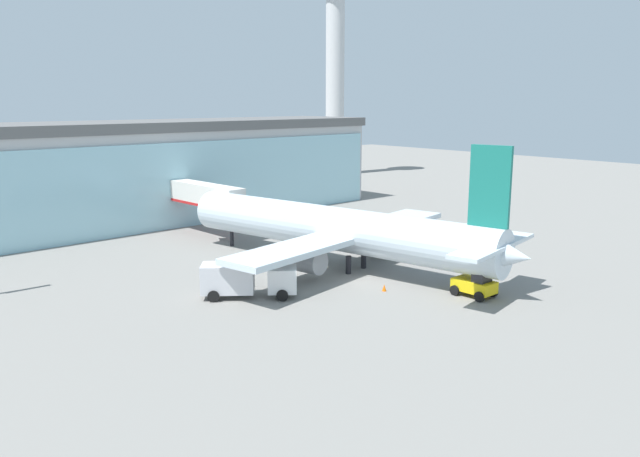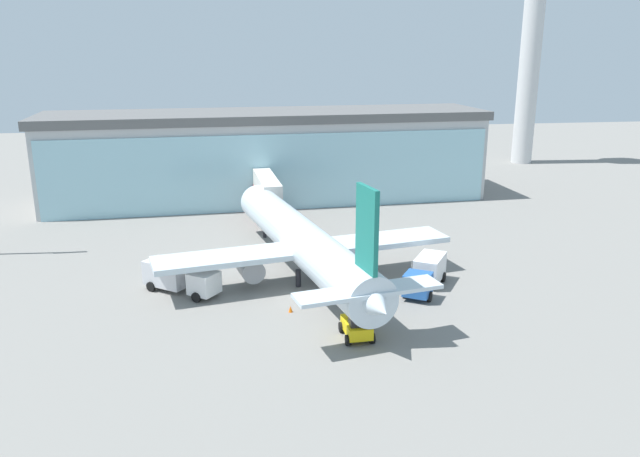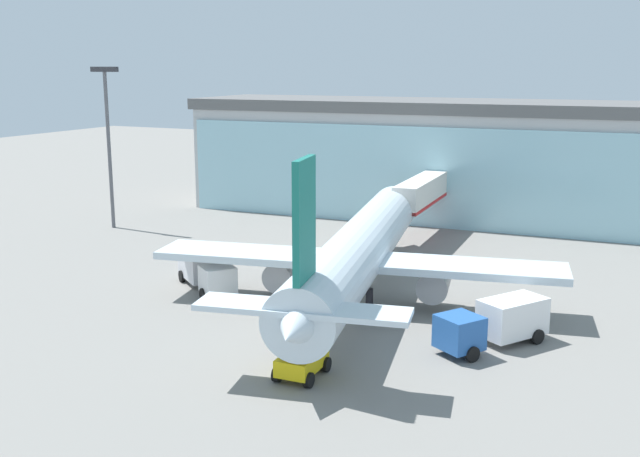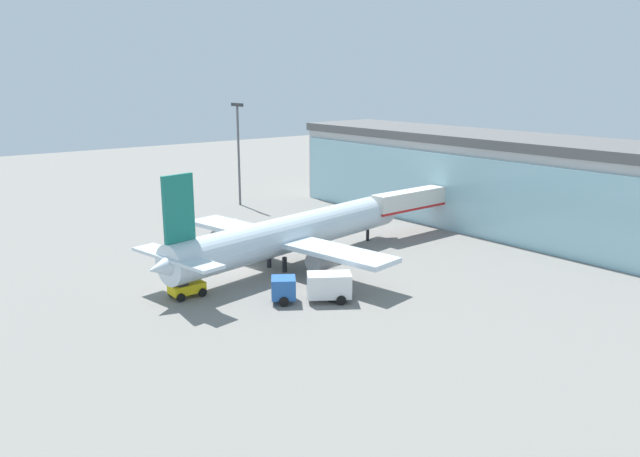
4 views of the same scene
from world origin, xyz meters
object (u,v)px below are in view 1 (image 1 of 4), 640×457
(control_tower, at_px, (335,54))
(baggage_cart, at_px, (435,247))
(safety_cone_nose, at_px, (384,288))
(fuel_truck, at_px, (450,243))
(pushback_tug, at_px, (476,284))
(catering_truck, at_px, (246,279))
(jet_bridge, at_px, (199,195))
(airplane, at_px, (338,230))
(safety_cone_wingtip, at_px, (222,291))

(control_tower, height_order, baggage_cart, control_tower)
(control_tower, relative_size, baggage_cart, 12.82)
(control_tower, bearing_deg, safety_cone_nose, -128.76)
(fuel_truck, xyz_separation_m, baggage_cart, (0.78, 2.46, -0.97))
(pushback_tug, bearing_deg, baggage_cart, -40.24)
(catering_truck, relative_size, baggage_cart, 2.22)
(baggage_cart, bearing_deg, jet_bridge, -6.34)
(airplane, height_order, safety_cone_nose, airplane)
(catering_truck, bearing_deg, jet_bridge, 106.03)
(jet_bridge, distance_m, airplane, 21.50)
(safety_cone_nose, relative_size, safety_cone_wingtip, 1.00)
(airplane, bearing_deg, pushback_tug, 178.41)
(control_tower, relative_size, safety_cone_wingtip, 74.66)
(control_tower, bearing_deg, catering_truck, -136.32)
(fuel_truck, bearing_deg, catering_truck, -63.90)
(fuel_truck, bearing_deg, pushback_tug, -10.15)
(control_tower, distance_m, safety_cone_nose, 84.64)
(baggage_cart, bearing_deg, pushback_tug, 105.48)
(safety_cone_nose, bearing_deg, control_tower, 51.24)
(jet_bridge, xyz_separation_m, safety_cone_wingtip, (-10.40, -21.73, -4.19))
(fuel_truck, bearing_deg, airplane, -80.30)
(fuel_truck, distance_m, pushback_tug, 12.20)
(jet_bridge, relative_size, safety_cone_wingtip, 26.74)
(baggage_cart, bearing_deg, safety_cone_nose, 77.43)
(pushback_tug, xyz_separation_m, safety_cone_wingtip, (-14.85, 13.06, -0.70))
(fuel_truck, relative_size, safety_cone_wingtip, 13.35)
(jet_bridge, height_order, baggage_cart, jet_bridge)
(airplane, distance_m, pushback_tug, 13.85)
(catering_truck, height_order, pushback_tug, catering_truck)
(pushback_tug, bearing_deg, airplane, 7.99)
(control_tower, bearing_deg, jet_bridge, -146.19)
(jet_bridge, xyz_separation_m, control_tower, (50.86, 34.07, 19.67))
(jet_bridge, xyz_separation_m, airplane, (2.08, -21.38, -0.93))
(control_tower, height_order, airplane, control_tower)
(airplane, height_order, catering_truck, airplane)
(safety_cone_wingtip, bearing_deg, pushback_tug, -41.33)
(fuel_truck, height_order, safety_cone_nose, fuel_truck)
(control_tower, xyz_separation_m, airplane, (-48.79, -55.45, -20.60))
(airplane, distance_m, catering_truck, 11.75)
(baggage_cart, distance_m, pushback_tug, 14.57)
(control_tower, bearing_deg, safety_cone_wingtip, -137.67)
(jet_bridge, relative_size, airplane, 0.41)
(catering_truck, xyz_separation_m, fuel_truck, (21.99, -2.42, 0.00))
(fuel_truck, bearing_deg, safety_cone_nose, -42.40)
(control_tower, xyz_separation_m, pushback_tug, (-46.42, -68.86, -23.16))
(baggage_cart, height_order, safety_cone_wingtip, baggage_cart)
(baggage_cart, xyz_separation_m, safety_cone_wingtip, (-23.86, 1.62, -0.23))
(safety_cone_wingtip, bearing_deg, fuel_truck, -10.02)
(baggage_cart, bearing_deg, fuel_truck, 126.17)
(airplane, height_order, baggage_cart, airplane)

